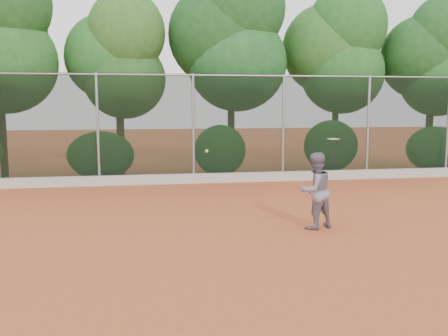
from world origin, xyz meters
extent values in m
plane|color=#AD4F28|center=(0.00, 0.00, 0.00)|extent=(80.00, 80.00, 0.00)
cube|color=#B8B3AA|center=(0.00, 6.82, 0.15)|extent=(24.00, 0.20, 0.30)
imported|color=slate|center=(1.83, 0.61, 0.79)|extent=(0.93, 0.83, 1.58)
cube|color=black|center=(0.00, 7.00, 1.75)|extent=(24.00, 0.01, 3.50)
cylinder|color=gray|center=(0.00, 7.00, 3.45)|extent=(24.00, 0.06, 0.06)
cylinder|color=gray|center=(-3.00, 7.00, 1.75)|extent=(0.09, 0.09, 3.50)
cylinder|color=gray|center=(0.00, 7.00, 1.75)|extent=(0.09, 0.09, 3.50)
cylinder|color=gray|center=(3.00, 7.00, 1.75)|extent=(0.09, 0.09, 3.50)
cylinder|color=gray|center=(6.00, 7.00, 1.75)|extent=(0.09, 0.09, 3.50)
cylinder|color=gray|center=(9.00, 7.00, 1.75)|extent=(0.09, 0.09, 3.50)
cylinder|color=#3E2917|center=(-6.30, 8.90, 1.45)|extent=(0.24, 0.24, 2.90)
ellipsoid|color=#34732B|center=(-6.10, 8.80, 3.90)|extent=(3.50, 2.90, 3.40)
ellipsoid|color=#296125|center=(-6.00, 8.70, 5.80)|extent=(3.10, 2.60, 3.20)
cylinder|color=#47311B|center=(-2.40, 9.30, 1.20)|extent=(0.28, 0.28, 2.40)
ellipsoid|color=#234E1B|center=(-2.20, 9.20, 3.40)|extent=(2.90, 2.40, 2.80)
ellipsoid|color=#205B1F|center=(-2.70, 9.50, 4.20)|extent=(3.20, 2.70, 3.10)
ellipsoid|color=#2A581E|center=(-2.10, 9.00, 5.00)|extent=(2.70, 2.30, 2.90)
cylinder|color=#3F2818|center=(1.60, 9.00, 1.50)|extent=(0.26, 0.26, 3.00)
ellipsoid|color=#2A6F2C|center=(1.80, 8.90, 4.00)|extent=(3.60, 3.00, 3.50)
ellipsoid|color=#255E24|center=(1.30, 9.20, 5.00)|extent=(3.90, 3.20, 3.80)
ellipsoid|color=#266326|center=(1.90, 8.80, 5.90)|extent=(3.20, 2.70, 3.30)
cylinder|color=#472F1B|center=(5.70, 9.20, 1.35)|extent=(0.24, 0.24, 2.70)
ellipsoid|color=#1D541D|center=(5.90, 9.10, 3.70)|extent=(3.20, 2.70, 3.10)
ellipsoid|color=#24551D|center=(5.40, 9.40, 4.60)|extent=(3.50, 2.90, 3.40)
ellipsoid|color=#1C521C|center=(6.00, 9.00, 5.40)|extent=(3.00, 2.50, 3.10)
cylinder|color=#412819|center=(9.40, 8.80, 1.25)|extent=(0.28, 0.28, 2.50)
ellipsoid|color=#2E6F2A|center=(9.60, 8.70, 3.50)|extent=(3.00, 2.50, 2.90)
ellipsoid|color=#285E24|center=(9.10, 9.00, 4.30)|extent=(3.30, 2.80, 3.20)
ellipsoid|color=#276125|center=(9.70, 8.60, 5.10)|extent=(2.80, 2.40, 3.00)
ellipsoid|color=#316627|center=(-3.00, 7.80, 0.85)|extent=(2.20, 1.16, 1.60)
ellipsoid|color=#32732B|center=(1.00, 7.80, 0.95)|extent=(1.80, 1.04, 1.76)
ellipsoid|color=#2F6A28|center=(5.00, 7.80, 1.05)|extent=(2.00, 1.10, 1.84)
ellipsoid|color=#32722B|center=(9.00, 7.80, 0.90)|extent=(2.16, 1.12, 1.64)
cylinder|color=black|center=(2.12, 0.47, 1.51)|extent=(0.05, 0.06, 0.29)
torus|color=black|center=(2.12, 0.41, 1.86)|extent=(0.38, 0.38, 0.04)
cylinder|color=#C1EA44|center=(2.12, 0.41, 1.86)|extent=(0.32, 0.32, 0.02)
sphere|color=#DBF136|center=(-0.42, 0.53, 1.65)|extent=(0.06, 0.06, 0.06)
camera|label=1|loc=(-1.68, -9.04, 2.60)|focal=40.00mm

